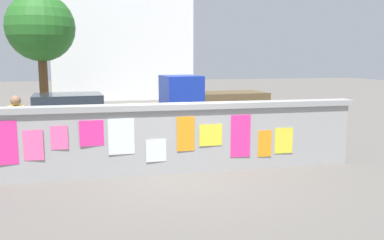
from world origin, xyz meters
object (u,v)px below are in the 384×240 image
object	(u,v)px
auto_rickshaw_truck	(208,103)
motorcycle	(226,135)
tree_roadside	(41,28)
car_parked	(74,117)
person_walking	(17,125)

from	to	relation	value
auto_rickshaw_truck	motorcycle	size ratio (longest dim) A/B	1.96
tree_roadside	auto_rickshaw_truck	bearing A→B (deg)	-43.63
car_parked	motorcycle	bearing A→B (deg)	-31.54
car_parked	tree_roadside	bearing A→B (deg)	103.91
auto_rickshaw_truck	motorcycle	bearing A→B (deg)	-97.82
car_parked	person_walking	size ratio (longest dim) A/B	2.43
auto_rickshaw_truck	tree_roadside	distance (m)	9.00
person_walking	tree_roadside	bearing A→B (deg)	94.50
motorcycle	person_walking	size ratio (longest dim) A/B	1.17
auto_rickshaw_truck	car_parked	xyz separation A→B (m)	(-4.40, -1.27, -0.17)
auto_rickshaw_truck	tree_roadside	size ratio (longest dim) A/B	0.70
motorcycle	person_walking	bearing A→B (deg)	-174.93
auto_rickshaw_truck	tree_roadside	xyz separation A→B (m)	(-6.18, 5.89, 2.86)
tree_roadside	car_parked	bearing A→B (deg)	-76.09
auto_rickshaw_truck	person_walking	size ratio (longest dim) A/B	2.29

